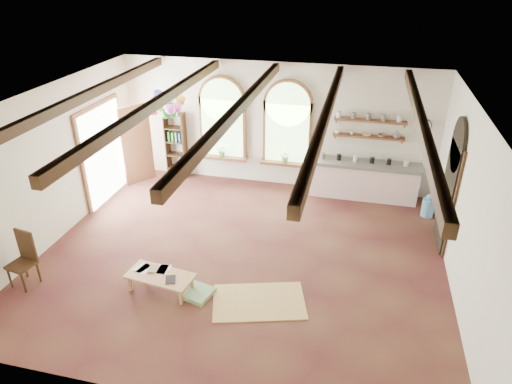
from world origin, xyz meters
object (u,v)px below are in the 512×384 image
(side_chair, at_px, (24,270))
(balloon_cluster, at_px, (166,105))
(coffee_table, at_px, (160,277))
(kitchen_counter, at_px, (363,180))

(side_chair, xyz_separation_m, balloon_cluster, (1.24, 4.08, 2.03))
(coffee_table, distance_m, balloon_cluster, 4.39)
(side_chair, distance_m, balloon_cluster, 4.72)
(kitchen_counter, xyz_separation_m, coffee_table, (-3.44, -4.58, -0.17))
(coffee_table, distance_m, side_chair, 2.54)
(kitchen_counter, height_order, coffee_table, kitchen_counter)
(kitchen_counter, height_order, side_chair, side_chair)
(kitchen_counter, xyz_separation_m, balloon_cluster, (-4.70, -0.90, 1.86))
(kitchen_counter, relative_size, balloon_cluster, 2.33)
(kitchen_counter, relative_size, coffee_table, 2.10)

